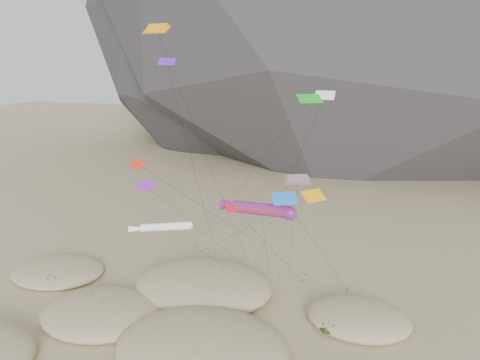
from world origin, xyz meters
name	(u,v)px	position (x,y,z in m)	size (l,w,h in m)	color
dunes	(169,335)	(-2.00, 5.46, 0.70)	(53.27, 35.36, 3.67)	#CCB789
dune_grass	(169,347)	(-0.89, 3.47, 0.84)	(41.23, 30.95, 1.53)	black
kite_stakes	(261,273)	(1.62, 23.00, 0.15)	(22.56, 2.41, 0.30)	#3F2D1E
rainbow_tube_kite	(258,209)	(6.00, 8.53, 13.38)	(8.19, 15.91, 14.33)	red
white_tube_kite	(162,227)	(-4.29, 9.02, 10.22)	(7.87, 13.29, 10.87)	white
orange_parafoil	(158,33)	(-6.02, 12.70, 29.17)	(6.84, 13.20, 30.05)	orange
multi_parafoil	(297,181)	(9.41, 9.01, 16.13)	(5.63, 15.88, 16.78)	red
delta_kites	(246,160)	(3.61, 11.71, 17.17)	(22.51, 18.36, 26.67)	#611FB6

